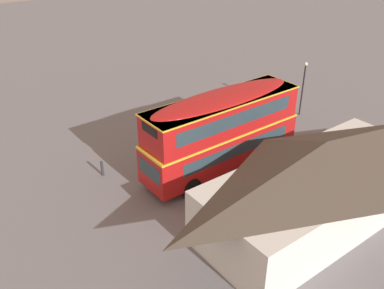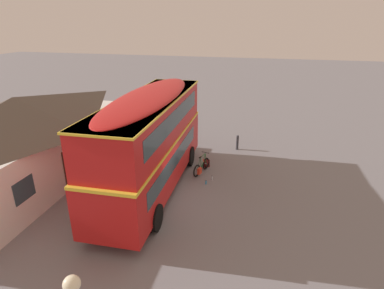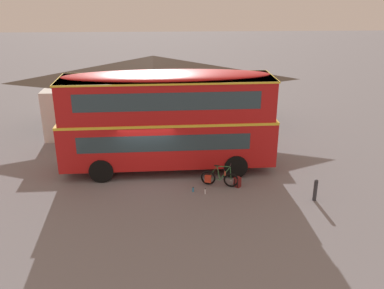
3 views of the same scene
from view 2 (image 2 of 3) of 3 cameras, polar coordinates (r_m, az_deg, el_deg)
name	(u,v)px [view 2 (image 2 of 3)]	position (r m, az deg, el deg)	size (l,w,h in m)	color
ground_plane	(166,201)	(14.87, -4.74, -10.12)	(120.00, 120.00, 0.00)	slate
double_decker_bus	(151,139)	(14.83, -7.46, 1.06)	(10.04, 2.87, 4.79)	black
touring_bicycle	(201,167)	(17.14, 1.66, -4.08)	(1.67, 0.62, 1.05)	black
backpack_on_ground	(207,163)	(17.92, 2.63, -3.30)	(0.36, 0.36, 0.50)	maroon
water_bottle_blue_sports	(206,182)	(16.17, 2.53, -6.84)	(0.08, 0.08, 0.22)	#338CBF
water_bottle_clear_plastic	(212,178)	(16.58, 3.62, -6.06)	(0.08, 0.08, 0.24)	silver
pub_building	(21,141)	(17.60, -28.42, 0.61)	(12.97, 5.73, 4.44)	silver
kerb_bollard	(237,142)	(20.43, 8.19, 0.43)	(0.16, 0.16, 0.97)	#333338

